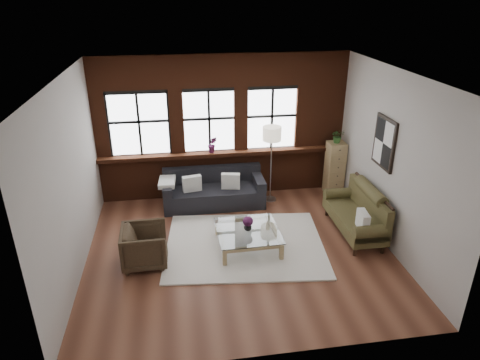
{
  "coord_description": "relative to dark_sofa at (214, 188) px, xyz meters",
  "views": [
    {
      "loc": [
        -1.0,
        -6.58,
        4.45
      ],
      "look_at": [
        0.1,
        0.6,
        1.15
      ],
      "focal_mm": 32.0,
      "sensor_mm": 36.0,
      "label": 1
    }
  ],
  "objects": [
    {
      "name": "coffee_table",
      "position": [
        0.45,
        -1.83,
        -0.22
      ],
      "size": [
        1.16,
        1.16,
        0.38
      ],
      "primitive_type": null,
      "rotation": [
        0.0,
        0.0,
        0.02
      ],
      "color": "tan",
      "rests_on": "shag_rug"
    },
    {
      "name": "sill_plant",
      "position": [
        0.04,
        0.42,
        0.87
      ],
      "size": [
        0.21,
        0.18,
        0.37
      ],
      "primitive_type": "imported",
      "rotation": [
        0.0,
        0.0,
        -0.07
      ],
      "color": "#591E4C",
      "rests_on": "sill_ledge"
    },
    {
      "name": "wall_front",
      "position": [
        0.29,
        -4.4,
        1.2
      ],
      "size": [
        5.5,
        0.0,
        5.5
      ],
      "primitive_type": "plane",
      "rotation": [
        -1.57,
        0.0,
        0.0
      ],
      "color": "#B6B0A9",
      "rests_on": "ground"
    },
    {
      "name": "wall_left",
      "position": [
        -2.46,
        -1.9,
        1.2
      ],
      "size": [
        0.0,
        5.0,
        5.0
      ],
      "primitive_type": "plane",
      "rotation": [
        1.57,
        0.0,
        1.57
      ],
      "color": "#B6B0A9",
      "rests_on": "ground"
    },
    {
      "name": "window_left",
      "position": [
        -1.51,
        0.55,
        1.35
      ],
      "size": [
        1.38,
        0.1,
        1.5
      ],
      "primitive_type": null,
      "color": "black",
      "rests_on": "brick_backwall"
    },
    {
      "name": "potted_plant_top",
      "position": [
        2.82,
        0.15,
        1.01
      ],
      "size": [
        0.3,
        0.27,
        0.32
      ],
      "primitive_type": "imported",
      "rotation": [
        0.0,
        0.0,
        -0.08
      ],
      "color": "#2D5923",
      "rests_on": "drawer_chest"
    },
    {
      "name": "floor_lamp",
      "position": [
        1.29,
        0.03,
        0.54
      ],
      "size": [
        0.4,
        0.4,
        1.88
      ],
      "primitive_type": null,
      "color": "#A5A5A8",
      "rests_on": "floor"
    },
    {
      "name": "window_right",
      "position": [
        1.39,
        0.55,
        1.35
      ],
      "size": [
        1.38,
        0.1,
        1.5
      ],
      "primitive_type": null,
      "color": "black",
      "rests_on": "brick_backwall"
    },
    {
      "name": "wall_right",
      "position": [
        3.04,
        -1.9,
        1.2
      ],
      "size": [
        0.0,
        5.0,
        5.0
      ],
      "primitive_type": "plane",
      "rotation": [
        1.57,
        0.0,
        -1.57
      ],
      "color": "#B6B0A9",
      "rests_on": "ground"
    },
    {
      "name": "wall_back",
      "position": [
        0.29,
        0.6,
        1.2
      ],
      "size": [
        5.5,
        0.0,
        5.5
      ],
      "primitive_type": "plane",
      "rotation": [
        1.57,
        0.0,
        0.0
      ],
      "color": "#B6B0A9",
      "rests_on": "ground"
    },
    {
      "name": "drawer_chest",
      "position": [
        2.82,
        0.15,
        0.23
      ],
      "size": [
        0.39,
        0.39,
        1.25
      ],
      "primitive_type": "cube",
      "color": "tan",
      "rests_on": "floor"
    },
    {
      "name": "floor",
      "position": [
        0.29,
        -1.9,
        -0.4
      ],
      "size": [
        5.5,
        5.5,
        0.0
      ],
      "primitive_type": "plane",
      "color": "brown",
      "rests_on": "ground"
    },
    {
      "name": "ceiling",
      "position": [
        0.29,
        -1.9,
        2.8
      ],
      "size": [
        5.5,
        5.5,
        0.0
      ],
      "primitive_type": "plane",
      "rotation": [
        3.14,
        0.0,
        0.0
      ],
      "color": "white",
      "rests_on": "ground"
    },
    {
      "name": "dark_sofa",
      "position": [
        0.0,
        0.0,
        0.0
      ],
      "size": [
        2.2,
        0.89,
        0.79
      ],
      "primitive_type": null,
      "color": "black",
      "rests_on": "floor"
    },
    {
      "name": "sill_ledge",
      "position": [
        0.29,
        0.45,
        0.64
      ],
      "size": [
        5.5,
        0.3,
        0.08
      ],
      "primitive_type": "cube",
      "color": "#512413",
      "rests_on": "brick_backwall"
    },
    {
      "name": "wall_poster",
      "position": [
        3.01,
        -1.6,
        1.45
      ],
      "size": [
        0.05,
        0.74,
        0.94
      ],
      "primitive_type": null,
      "color": "black",
      "rests_on": "wall_right"
    },
    {
      "name": "pillow_settee",
      "position": [
        2.51,
        -2.16,
        0.18
      ],
      "size": [
        0.18,
        0.39,
        0.34
      ],
      "primitive_type": "cube",
      "rotation": [
        0.0,
        0.0,
        -0.1
      ],
      "color": "white",
      "rests_on": "vintage_settee"
    },
    {
      "name": "flowers",
      "position": [
        0.45,
        -1.83,
        0.16
      ],
      "size": [
        0.19,
        0.19,
        0.19
      ],
      "primitive_type": "sphere",
      "color": "#591E4C",
      "rests_on": "vase"
    },
    {
      "name": "brick_backwall",
      "position": [
        0.29,
        0.54,
        1.2
      ],
      "size": [
        5.5,
        0.12,
        3.2
      ],
      "primitive_type": null,
      "color": "#512413",
      "rests_on": "floor"
    },
    {
      "name": "vintage_settee",
      "position": [
        2.59,
        -1.62,
        0.07
      ],
      "size": [
        0.78,
        1.76,
        0.94
      ],
      "primitive_type": null,
      "color": "#484221",
      "rests_on": "floor"
    },
    {
      "name": "shag_rug",
      "position": [
        0.41,
        -1.75,
        -0.38
      ],
      "size": [
        3.14,
        2.59,
        0.03
      ],
      "primitive_type": "cube",
      "rotation": [
        0.0,
        0.0,
        -0.11
      ],
      "color": "white",
      "rests_on": "floor"
    },
    {
      "name": "pillow_b",
      "position": [
        0.37,
        -0.1,
        0.19
      ],
      "size": [
        0.42,
        0.21,
        0.34
      ],
      "primitive_type": "cube",
      "rotation": [
        0.0,
        0.0,
        -0.18
      ],
      "color": "white",
      "rests_on": "dark_sofa"
    },
    {
      "name": "window_mid",
      "position": [
        -0.01,
        0.55,
        1.35
      ],
      "size": [
        1.38,
        0.1,
        1.5
      ],
      "primitive_type": null,
      "color": "black",
      "rests_on": "brick_backwall"
    },
    {
      "name": "vase",
      "position": [
        0.45,
        -1.83,
        0.05
      ],
      "size": [
        0.16,
        0.16,
        0.15
      ],
      "primitive_type": "imported",
      "rotation": [
        0.0,
        0.0,
        0.14
      ],
      "color": "#B2B2B2",
      "rests_on": "coffee_table"
    },
    {
      "name": "pillow_a",
      "position": [
        -0.47,
        -0.1,
        0.19
      ],
      "size": [
        0.42,
        0.2,
        0.34
      ],
      "primitive_type": "cube",
      "rotation": [
        0.0,
        0.0,
        0.17
      ],
      "color": "white",
      "rests_on": "dark_sofa"
    },
    {
      "name": "armchair",
      "position": [
        -1.4,
        -2.05,
        -0.05
      ],
      "size": [
        0.79,
        0.77,
        0.7
      ],
      "primitive_type": "imported",
      "rotation": [
        0.0,
        0.0,
        1.59
      ],
      "color": "#35281A",
      "rests_on": "floor"
    }
  ]
}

